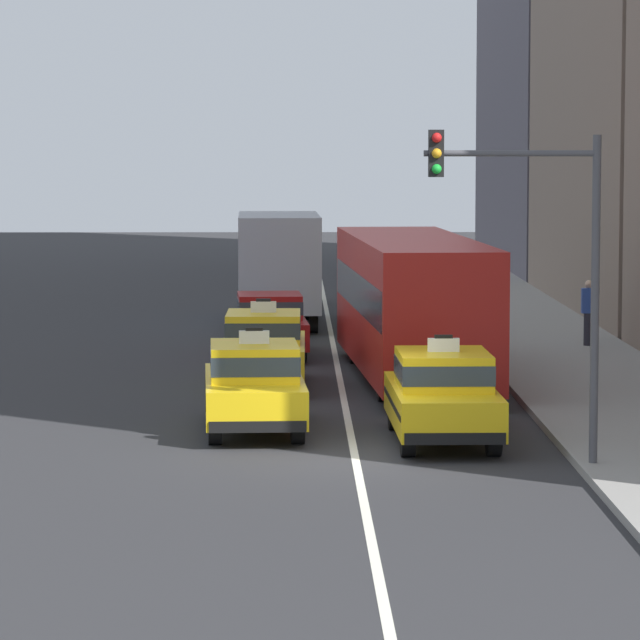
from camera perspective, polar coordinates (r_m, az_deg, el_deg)
name	(u,v)px	position (r m, az deg, el deg)	size (l,w,h in m)	color
ground_plane	(355,458)	(32.85, 1.05, -4.12)	(160.00, 160.00, 0.00)	#2B2B2D
lane_stripe_left_right	(332,337)	(52.67, 0.35, -0.52)	(0.14, 80.00, 0.01)	silver
sidewalk_curb	(560,355)	(48.14, 7.15, -1.04)	(4.00, 90.00, 0.15)	gray
taxi_left_nearest	(254,385)	(35.69, -1.97, -1.94)	(2.01, 4.64, 1.96)	black
taxi_left_second	(264,347)	(42.08, -1.68, -0.82)	(1.85, 4.57, 1.96)	black
sedan_left_third	(269,323)	(48.09, -1.51, -0.08)	(2.00, 4.39, 1.58)	black
box_truck_left_fourth	(278,264)	(56.10, -1.24, 1.66)	(2.41, 7.01, 3.27)	black
sedan_left_fifth	(277,279)	(63.10, -1.27, 1.23)	(1.99, 4.39, 1.58)	black
taxi_right_nearest	(443,394)	(34.42, 3.66, -2.22)	(1.90, 4.59, 1.96)	black
bus_right_second	(412,300)	(43.19, 2.76, 0.59)	(3.14, 11.33, 3.22)	black
taxi_right_third	(387,308)	(51.80, 2.01, 0.35)	(2.10, 4.67, 1.96)	black
pedestrian_near_crosswalk	(588,312)	(49.68, 7.97, 0.23)	(0.36, 0.24, 1.68)	#23232D
traffic_light_pole	(537,239)	(31.27, 6.45, 2.41)	(2.87, 0.33, 5.58)	#47474C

